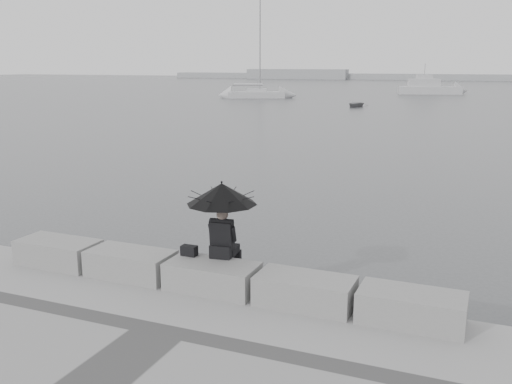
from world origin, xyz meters
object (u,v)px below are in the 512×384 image
at_px(motor_cruiser, 430,88).
at_px(dinghy, 356,104).
at_px(sailboat_left, 256,94).
at_px(seated_person, 222,202).

distance_m(motor_cruiser, dinghy, 29.34).
bearing_deg(sailboat_left, motor_cruiser, 20.50).
distance_m(sailboat_left, dinghy, 18.78).
height_order(sailboat_left, dinghy, sailboat_left).
bearing_deg(seated_person, motor_cruiser, 86.16).
bearing_deg(sailboat_left, dinghy, -56.53).
height_order(seated_person, motor_cruiser, motor_cruiser).
bearing_deg(seated_person, sailboat_left, 104.77).
height_order(seated_person, dinghy, seated_person).
height_order(seated_person, sailboat_left, sailboat_left).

